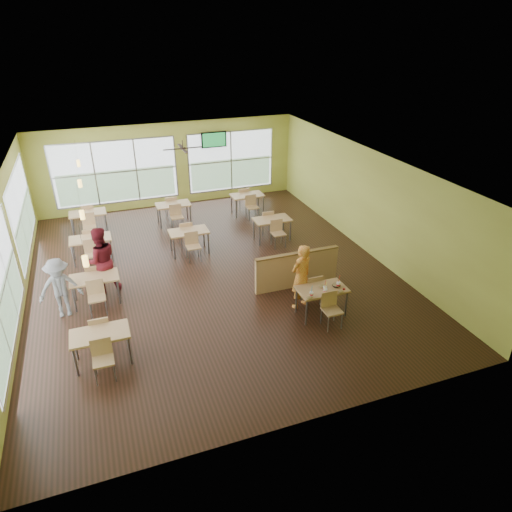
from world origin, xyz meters
name	(u,v)px	position (x,y,z in m)	size (l,w,h in m)	color
room	(209,222)	(0.00, 0.00, 1.60)	(12.00, 12.04, 3.20)	black
window_bays	(103,201)	(-2.65, 3.08, 1.48)	(9.24, 10.24, 2.38)	white
main_table	(322,293)	(2.00, -3.00, 0.63)	(1.22, 1.52, 0.87)	tan
half_wall_divider	(297,269)	(2.00, -1.55, 0.52)	(2.40, 0.14, 1.04)	tan
dining_tables	(164,235)	(-1.05, 1.71, 0.63)	(6.92, 8.72, 0.87)	tan
pendant_lights	(81,199)	(-3.20, 0.68, 2.45)	(0.11, 7.31, 0.86)	#2D2119
ceiling_fan	(183,148)	(0.00, 3.00, 2.95)	(1.25, 1.25, 0.29)	#2D2119
tv_backwall	(214,140)	(1.80, 5.90, 2.45)	(1.00, 0.07, 0.60)	black
man_plaid	(301,277)	(1.67, -2.49, 0.87)	(0.63, 0.42, 1.74)	#DC5818
patron_maroon	(100,260)	(-2.98, 0.03, 0.92)	(0.90, 0.70, 1.85)	maroon
patron_grey	(60,288)	(-4.00, -0.84, 0.78)	(1.01, 0.58, 1.56)	slate
cup_blue	(311,294)	(1.59, -3.24, 0.82)	(0.09, 0.09, 0.34)	white
cup_yellow	(325,291)	(1.96, -3.23, 0.82)	(0.10, 0.10, 0.35)	white
cup_red_near	(325,289)	(2.00, -3.13, 0.82)	(0.09, 0.09, 0.34)	white
cup_red_far	(338,285)	(2.40, -3.08, 0.82)	(0.10, 0.10, 0.37)	white
food_basket	(336,285)	(2.37, -3.03, 0.78)	(0.21, 0.21, 0.05)	black
ketchup_cup	(344,289)	(2.48, -3.23, 0.76)	(0.06, 0.06, 0.03)	#A11C16
wrapper_left	(309,298)	(1.51, -3.30, 0.77)	(0.15, 0.14, 0.04)	olive
wrapper_mid	(323,286)	(2.04, -2.95, 0.77)	(0.19, 0.17, 0.05)	olive
wrapper_right	(341,291)	(2.34, -3.30, 0.77)	(0.15, 0.13, 0.04)	olive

